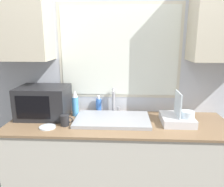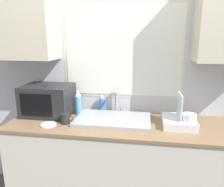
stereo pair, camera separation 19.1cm
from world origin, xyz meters
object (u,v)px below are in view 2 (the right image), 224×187
at_px(dish_rack, 180,120).
at_px(mug_near_sink, 66,119).
at_px(faucet, 117,99).
at_px(soap_bottle, 102,105).
at_px(spray_bottle, 78,103).
at_px(microwave, 48,100).

distance_m(dish_rack, mug_near_sink, 1.02).
bearing_deg(faucet, soap_bottle, 173.93).
bearing_deg(soap_bottle, dish_rack, -19.77).
bearing_deg(spray_bottle, dish_rack, -9.09).
xyz_separation_m(microwave, mug_near_sink, (0.26, -0.21, -0.10)).
xyz_separation_m(dish_rack, mug_near_sink, (-1.01, -0.11, -0.01)).
bearing_deg(microwave, spray_bottle, 8.92).
height_order(spray_bottle, soap_bottle, spray_bottle).
relative_size(dish_rack, spray_bottle, 1.20).
height_order(microwave, mug_near_sink, microwave).
height_order(dish_rack, soap_bottle, dish_rack).
xyz_separation_m(microwave, soap_bottle, (0.52, 0.16, -0.07)).
bearing_deg(faucet, mug_near_sink, -139.19).
bearing_deg(microwave, dish_rack, -4.90).
bearing_deg(mug_near_sink, faucet, 40.81).
bearing_deg(faucet, dish_rack, -23.12).
distance_m(faucet, microwave, 0.69).
relative_size(microwave, dish_rack, 1.53).
distance_m(dish_rack, spray_bottle, 0.99).
relative_size(faucet, spray_bottle, 1.00).
bearing_deg(mug_near_sink, soap_bottle, 55.64).
bearing_deg(dish_rack, soap_bottle, 160.23).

